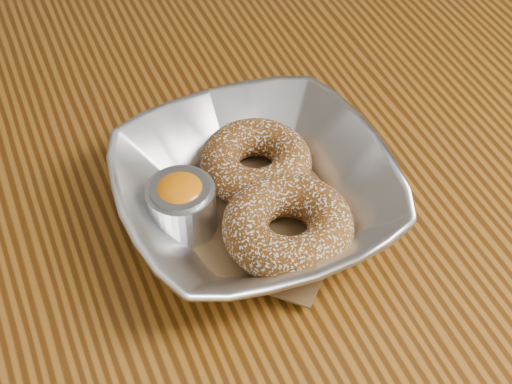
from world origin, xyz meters
name	(u,v)px	position (x,y,z in m)	size (l,w,h in m)	color
table	(274,274)	(0.00, 0.00, 0.65)	(1.20, 0.80, 0.75)	brown
serving_bowl	(256,195)	(-0.02, -0.01, 0.78)	(0.22, 0.22, 0.05)	silver
parchment	(256,210)	(-0.02, -0.01, 0.76)	(0.14, 0.14, 0.00)	brown
donut_back	(256,162)	(-0.01, 0.03, 0.78)	(0.09, 0.09, 0.03)	brown
donut_front	(288,226)	(-0.01, -0.05, 0.78)	(0.10, 0.10, 0.04)	brown
ramekin	(181,204)	(-0.08, 0.00, 0.78)	(0.05, 0.05, 0.05)	silver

